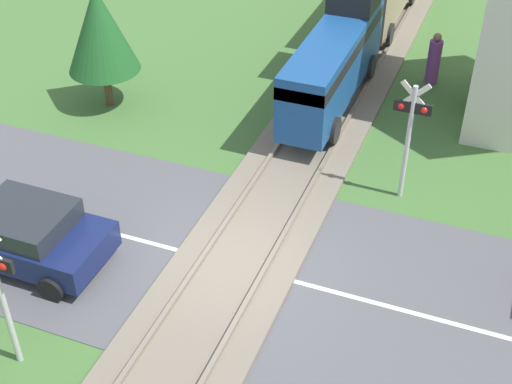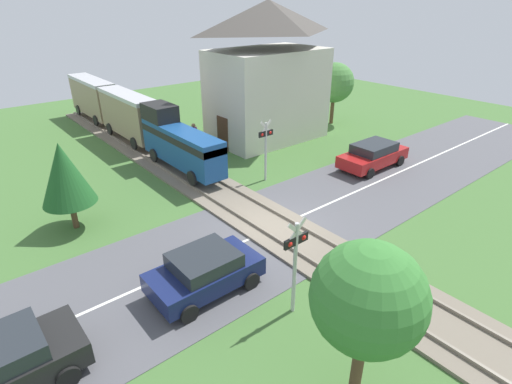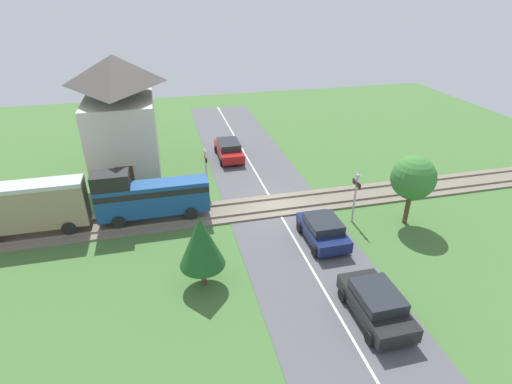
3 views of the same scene
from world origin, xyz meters
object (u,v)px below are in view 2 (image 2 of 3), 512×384
Objects in this scene: crossing_signal_west_approach at (295,255)px; pedestrian_by_station at (194,138)px; car_far_side at (373,155)px; station_building at (267,75)px; train at (129,115)px; car_near_crossing at (205,271)px; crossing_signal_east_approach at (266,143)px.

crossing_signal_west_approach is 15.45m from pedestrian_by_station.
station_building is (-1.12, 7.84, 3.45)m from car_far_side.
train is 5.36× the size of car_near_crossing.
car_far_side is 2.59× the size of pedestrian_by_station.
train is 4.46× the size of car_far_side.
pedestrian_by_station is at bearing 93.28° from crossing_signal_east_approach.
pedestrian_by_station is (-5.06, 1.15, -3.44)m from station_building.
crossing_signal_west_approach is at bearing -99.00° from train.
car_near_crossing is at bearing -143.33° from crossing_signal_east_approach.
car_near_crossing is at bearing -138.17° from station_building.
train reaches higher than crossing_signal_west_approach.
crossing_signal_west_approach is 9.84m from crossing_signal_east_approach.
train is 6.04× the size of crossing_signal_east_approach.
car_far_side is at bearing -81.86° from station_building.
station_building reaches higher than car_far_side.
car_near_crossing is at bearing -120.24° from pedestrian_by_station.
pedestrian_by_station is (-0.37, 6.44, -1.30)m from crossing_signal_east_approach.
train reaches higher than crossing_signal_east_approach.
crossing_signal_east_approach is at bearing 54.13° from crossing_signal_west_approach.
train is 15.49m from car_far_side.
station_building is (11.98, 10.72, 3.47)m from car_near_crossing.
crossing_signal_east_approach is 0.38× the size of station_building.
pedestrian_by_station is at bearing 167.17° from station_building.
pedestrian_by_station is (-6.18, 8.99, 0.01)m from car_far_side.
train reaches higher than car_near_crossing.
train is 6.04× the size of crossing_signal_west_approach.
pedestrian_by_station is (2.51, -3.78, -1.11)m from train.
crossing_signal_west_approach is (-11.58, -5.43, 1.30)m from car_far_side.
crossing_signal_east_approach is at bearing -86.72° from pedestrian_by_station.
car_near_crossing is at bearing -167.60° from car_far_side.
crossing_signal_east_approach reaches higher than car_far_side.
car_far_side is 12.85m from crossing_signal_west_approach.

